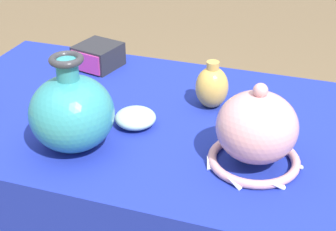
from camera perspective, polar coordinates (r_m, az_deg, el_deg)
The scene contains 6 objects.
display_table at distance 1.48m, azimuth -2.21°, elevation -2.82°, with size 1.31×0.79×0.76m.
vase_tall_bulbous at distance 1.30m, azimuth -10.62°, elevation 0.39°, with size 0.21×0.21×0.25m.
vase_dome_bell at distance 1.23m, azimuth 9.77°, elevation -1.79°, with size 0.23×0.24×0.22m.
mosaic_tile_box at distance 1.76m, azimuth -7.76°, elevation 6.55°, with size 0.16×0.16×0.08m.
jar_round_ochre at distance 1.49m, azimuth 4.89°, elevation 3.20°, with size 0.10×0.10×0.14m.
bowl_shallow_celadon at distance 1.40m, azimuth -3.63°, elevation -0.26°, with size 0.11×0.11×0.05m, color #A8CCB7.
Camera 1 is at (0.46, -1.19, 1.48)m, focal length 55.00 mm.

